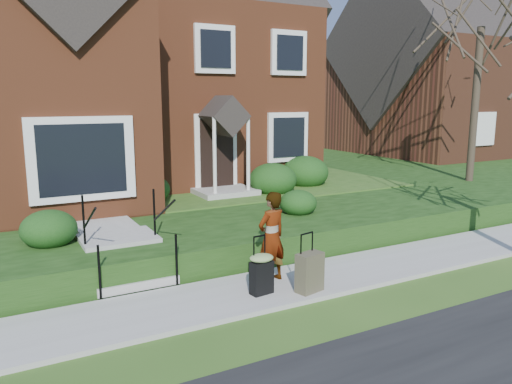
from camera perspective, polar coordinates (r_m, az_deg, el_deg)
ground at (r=9.02m, az=4.24°, el=-10.64°), size 120.00×120.00×0.00m
sidewalk at (r=9.01m, az=4.24°, el=-10.40°), size 60.00×1.60×0.08m
terrace at (r=20.12m, az=-2.94°, el=2.16°), size 44.00×20.00×0.60m
walkway at (r=12.51m, az=-18.30°, el=-2.08°), size 1.20×6.00×0.06m
main_house at (r=17.34m, az=-14.36°, el=16.94°), size 10.40×10.20×9.40m
neighbour_house at (r=27.44m, az=20.84°, el=14.13°), size 9.40×8.00×9.20m
front_steps at (r=9.56m, az=-14.78°, el=-6.73°), size 1.40×2.02×1.50m
foundation_shrubs at (r=13.19m, az=-5.78°, el=0.94°), size 9.45×4.30×1.03m
woman at (r=8.78m, az=1.80°, el=-5.13°), size 0.66×0.51×1.61m
suitcase_black at (r=8.32m, az=0.64°, el=-9.07°), size 0.45×0.39×0.99m
suitcase_olive at (r=8.48m, az=6.15°, el=-9.09°), size 0.51×0.36×1.00m
tree_gap at (r=17.87m, az=24.47°, el=18.28°), size 5.33×5.33×7.61m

